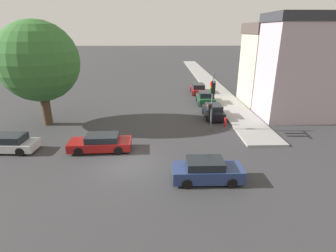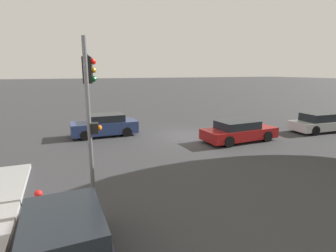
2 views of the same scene
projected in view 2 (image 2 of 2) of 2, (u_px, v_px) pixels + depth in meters
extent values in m
plane|color=#333335|center=(188.00, 136.00, 17.46)|extent=(300.00, 300.00, 0.00)
cylinder|color=#515456|center=(89.00, 120.00, 8.63)|extent=(0.14, 0.14, 5.30)
cylinder|color=#515456|center=(87.00, 54.00, 9.13)|extent=(0.42, 1.98, 0.10)
cube|color=black|center=(87.00, 70.00, 8.93)|extent=(0.34, 0.34, 0.90)
sphere|color=red|center=(92.00, 61.00, 8.91)|extent=(0.20, 0.20, 0.20)
sphere|color=#99660F|center=(93.00, 70.00, 8.97)|extent=(0.20, 0.20, 0.20)
sphere|color=#0F511E|center=(93.00, 79.00, 9.03)|extent=(0.20, 0.20, 0.20)
cube|color=black|center=(88.00, 70.00, 9.56)|extent=(0.34, 0.34, 0.90)
sphere|color=red|center=(93.00, 62.00, 9.54)|extent=(0.20, 0.20, 0.20)
sphere|color=#99660F|center=(94.00, 70.00, 9.60)|extent=(0.20, 0.20, 0.20)
sphere|color=#0F511E|center=(94.00, 79.00, 9.66)|extent=(0.20, 0.20, 0.20)
cube|color=black|center=(95.00, 128.00, 8.73)|extent=(0.27, 0.38, 0.35)
sphere|color=orange|center=(99.00, 128.00, 8.76)|extent=(0.18, 0.18, 0.18)
cube|color=navy|center=(104.00, 127.00, 17.38)|extent=(4.24, 1.72, 0.78)
cube|color=black|center=(107.00, 118.00, 17.32)|extent=(2.20, 1.51, 0.48)
cylinder|color=black|center=(85.00, 136.00, 16.22)|extent=(0.62, 0.22, 0.62)
cylinder|color=black|center=(83.00, 130.00, 17.67)|extent=(0.62, 0.22, 0.62)
cylinder|color=black|center=(127.00, 132.00, 17.20)|extent=(0.62, 0.22, 0.62)
cylinder|color=black|center=(121.00, 127.00, 18.65)|extent=(0.62, 0.22, 0.62)
cube|color=maroon|center=(239.00, 133.00, 16.06)|extent=(4.73, 2.03, 0.62)
cube|color=black|center=(237.00, 125.00, 15.87)|extent=(2.49, 1.71, 0.47)
cylinder|color=black|center=(248.00, 131.00, 17.44)|extent=(0.67, 0.25, 0.66)
cylinder|color=black|center=(267.00, 136.00, 15.93)|extent=(0.67, 0.25, 0.66)
cylinder|color=black|center=(212.00, 135.00, 16.25)|extent=(0.67, 0.25, 0.66)
cylinder|color=black|center=(229.00, 142.00, 14.74)|extent=(0.67, 0.25, 0.66)
cube|color=#B7B7BC|center=(320.00, 125.00, 18.59)|extent=(4.34, 1.95, 0.60)
cube|color=black|center=(319.00, 117.00, 18.42)|extent=(2.29, 1.63, 0.54)
cylinder|color=black|center=(324.00, 124.00, 19.79)|extent=(0.67, 0.26, 0.65)
cylinder|color=black|center=(296.00, 126.00, 18.94)|extent=(0.67, 0.26, 0.65)
cylinder|color=black|center=(315.00, 131.00, 17.46)|extent=(0.67, 0.26, 0.65)
cube|color=black|center=(63.00, 226.00, 5.20)|extent=(1.56, 2.13, 0.52)
cylinder|color=black|center=(98.00, 228.00, 6.68)|extent=(0.23, 0.61, 0.60)
cylinder|color=black|center=(27.00, 244.00, 6.05)|extent=(0.23, 0.61, 0.60)
cylinder|color=red|center=(40.00, 208.00, 7.51)|extent=(0.20, 0.20, 0.75)
sphere|color=red|center=(38.00, 194.00, 7.42)|extent=(0.22, 0.22, 0.22)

